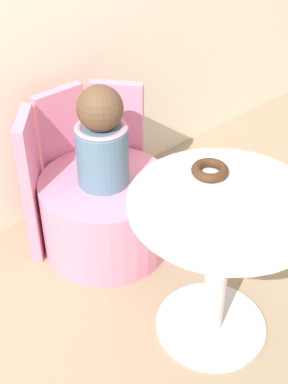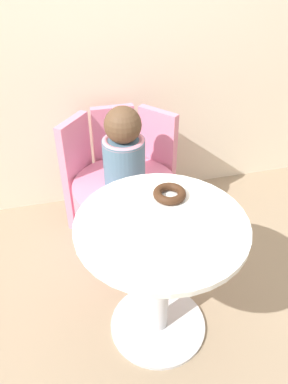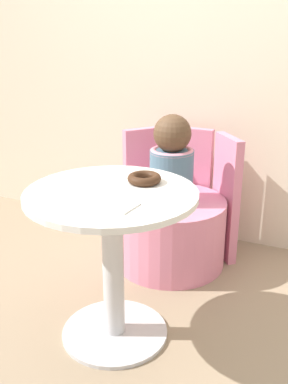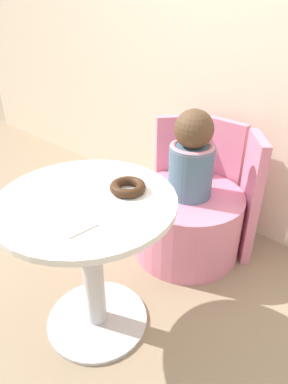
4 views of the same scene
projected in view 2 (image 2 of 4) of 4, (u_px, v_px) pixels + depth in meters
name	position (u px, v px, depth m)	size (l,w,h in m)	color
ground_plane	(158.00, 316.00, 1.91)	(12.00, 12.00, 0.00)	gray
back_wall	(108.00, 16.00, 2.08)	(6.00, 0.06, 2.40)	beige
round_table	(160.00, 261.00, 1.60)	(0.70, 0.70, 0.68)	silver
tub_chair	(126.00, 209.00, 2.31)	(0.62, 0.62, 0.39)	pink
booth_backrest	(117.00, 164.00, 2.41)	(0.72, 0.26, 0.73)	pink
child_figure	(124.00, 150.00, 2.06)	(0.24, 0.24, 0.48)	slate
donut	(170.00, 194.00, 1.59)	(0.14, 0.14, 0.04)	#3D2314
paper_napkin	(198.00, 240.00, 1.38)	(0.13, 0.13, 0.01)	silver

